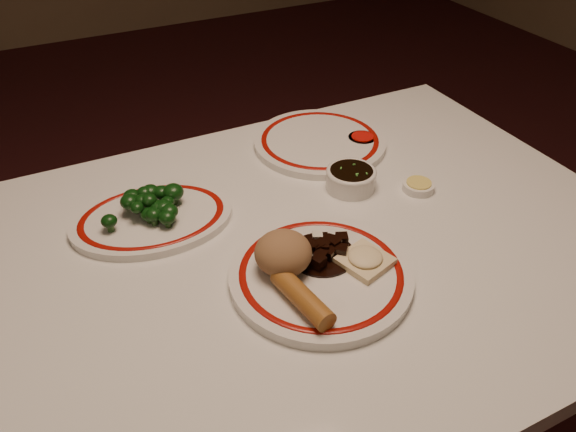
{
  "coord_description": "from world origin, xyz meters",
  "views": [
    {
      "loc": [
        -0.39,
        -0.68,
        1.39
      ],
      "look_at": [
        -0.04,
        0.02,
        0.8
      ],
      "focal_mm": 35.0,
      "sensor_mm": 36.0,
      "label": 1
    }
  ],
  "objects_px": {
    "soy_bowl": "(351,179)",
    "stirfry_heap": "(323,251)",
    "rice_mound": "(283,253)",
    "main_plate": "(321,275)",
    "broccoli_plate": "(152,218)",
    "broccoli_pile": "(154,203)",
    "dining_table": "(311,277)",
    "spring_roll": "(302,298)",
    "fried_wonton": "(365,259)"
  },
  "relations": [
    {
      "from": "broccoli_plate",
      "to": "soy_bowl",
      "type": "distance_m",
      "value": 0.39
    },
    {
      "from": "stirfry_heap",
      "to": "broccoli_plate",
      "type": "bearing_deg",
      "value": 133.02
    },
    {
      "from": "dining_table",
      "to": "main_plate",
      "type": "height_order",
      "value": "main_plate"
    },
    {
      "from": "stirfry_heap",
      "to": "broccoli_pile",
      "type": "distance_m",
      "value": 0.33
    },
    {
      "from": "rice_mound",
      "to": "spring_roll",
      "type": "height_order",
      "value": "rice_mound"
    },
    {
      "from": "spring_roll",
      "to": "fried_wonton",
      "type": "height_order",
      "value": "spring_roll"
    },
    {
      "from": "spring_roll",
      "to": "fried_wonton",
      "type": "distance_m",
      "value": 0.14
    },
    {
      "from": "spring_roll",
      "to": "rice_mound",
      "type": "bearing_deg",
      "value": 74.3
    },
    {
      "from": "dining_table",
      "to": "broccoli_pile",
      "type": "relative_size",
      "value": 7.46
    },
    {
      "from": "main_plate",
      "to": "fried_wonton",
      "type": "xyz_separation_m",
      "value": [
        0.07,
        -0.02,
        0.02
      ]
    },
    {
      "from": "broccoli_pile",
      "to": "soy_bowl",
      "type": "relative_size",
      "value": 1.62
    },
    {
      "from": "rice_mound",
      "to": "dining_table",
      "type": "bearing_deg",
      "value": 35.87
    },
    {
      "from": "fried_wonton",
      "to": "soy_bowl",
      "type": "distance_m",
      "value": 0.25
    },
    {
      "from": "main_plate",
      "to": "broccoli_pile",
      "type": "relative_size",
      "value": 2.41
    },
    {
      "from": "broccoli_pile",
      "to": "rice_mound",
      "type": "bearing_deg",
      "value": -59.28
    },
    {
      "from": "rice_mound",
      "to": "broccoli_plate",
      "type": "relative_size",
      "value": 0.29
    },
    {
      "from": "spring_roll",
      "to": "soy_bowl",
      "type": "xyz_separation_m",
      "value": [
        0.25,
        0.26,
        -0.01
      ]
    },
    {
      "from": "rice_mound",
      "to": "stirfry_heap",
      "type": "bearing_deg",
      "value": -0.87
    },
    {
      "from": "rice_mound",
      "to": "soy_bowl",
      "type": "xyz_separation_m",
      "value": [
        0.24,
        0.17,
        -0.03
      ]
    },
    {
      "from": "fried_wonton",
      "to": "broccoli_plate",
      "type": "bearing_deg",
      "value": 133.72
    },
    {
      "from": "dining_table",
      "to": "soy_bowl",
      "type": "height_order",
      "value": "soy_bowl"
    },
    {
      "from": "broccoli_plate",
      "to": "spring_roll",
      "type": "bearing_deg",
      "value": -66.7
    },
    {
      "from": "main_plate",
      "to": "stirfry_heap",
      "type": "height_order",
      "value": "stirfry_heap"
    },
    {
      "from": "main_plate",
      "to": "broccoli_plate",
      "type": "relative_size",
      "value": 1.19
    },
    {
      "from": "soy_bowl",
      "to": "stirfry_heap",
      "type": "bearing_deg",
      "value": -132.85
    },
    {
      "from": "broccoli_plate",
      "to": "soy_bowl",
      "type": "xyz_separation_m",
      "value": [
        0.39,
        -0.07,
        0.01
      ]
    },
    {
      "from": "broccoli_plate",
      "to": "stirfry_heap",
      "type": "bearing_deg",
      "value": -46.98
    },
    {
      "from": "dining_table",
      "to": "fried_wonton",
      "type": "xyz_separation_m",
      "value": [
        0.04,
        -0.11,
        0.12
      ]
    },
    {
      "from": "dining_table",
      "to": "spring_roll",
      "type": "relative_size",
      "value": 9.7
    },
    {
      "from": "fried_wonton",
      "to": "broccoli_pile",
      "type": "xyz_separation_m",
      "value": [
        -0.27,
        0.29,
        0.01
      ]
    },
    {
      "from": "rice_mound",
      "to": "broccoli_plate",
      "type": "bearing_deg",
      "value": 122.34
    },
    {
      "from": "broccoli_pile",
      "to": "stirfry_heap",
      "type": "bearing_deg",
      "value": -48.32
    },
    {
      "from": "fried_wonton",
      "to": "main_plate",
      "type": "bearing_deg",
      "value": 168.08
    },
    {
      "from": "rice_mound",
      "to": "fried_wonton",
      "type": "height_order",
      "value": "rice_mound"
    },
    {
      "from": "main_plate",
      "to": "soy_bowl",
      "type": "height_order",
      "value": "soy_bowl"
    },
    {
      "from": "dining_table",
      "to": "spring_roll",
      "type": "xyz_separation_m",
      "value": [
        -0.1,
        -0.15,
        0.13
      ]
    },
    {
      "from": "soy_bowl",
      "to": "rice_mound",
      "type": "bearing_deg",
      "value": -143.56
    },
    {
      "from": "broccoli_plate",
      "to": "dining_table",
      "type": "bearing_deg",
      "value": -36.13
    },
    {
      "from": "main_plate",
      "to": "rice_mound",
      "type": "relative_size",
      "value": 4.15
    },
    {
      "from": "main_plate",
      "to": "rice_mound",
      "type": "xyz_separation_m",
      "value": [
        -0.05,
        0.03,
        0.04
      ]
    },
    {
      "from": "fried_wonton",
      "to": "spring_roll",
      "type": "bearing_deg",
      "value": -164.46
    },
    {
      "from": "dining_table",
      "to": "broccoli_pile",
      "type": "bearing_deg",
      "value": 142.51
    },
    {
      "from": "stirfry_heap",
      "to": "soy_bowl",
      "type": "relative_size",
      "value": 1.14
    },
    {
      "from": "spring_roll",
      "to": "broccoli_pile",
      "type": "distance_m",
      "value": 0.36
    },
    {
      "from": "soy_bowl",
      "to": "broccoli_pile",
      "type": "bearing_deg",
      "value": 169.6
    },
    {
      "from": "rice_mound",
      "to": "broccoli_plate",
      "type": "distance_m",
      "value": 0.29
    },
    {
      "from": "rice_mound",
      "to": "spring_roll",
      "type": "xyz_separation_m",
      "value": [
        -0.01,
        -0.09,
        -0.02
      ]
    },
    {
      "from": "broccoli_plate",
      "to": "broccoli_pile",
      "type": "xyz_separation_m",
      "value": [
        0.01,
        0.0,
        0.03
      ]
    },
    {
      "from": "dining_table",
      "to": "rice_mound",
      "type": "xyz_separation_m",
      "value": [
        -0.09,
        -0.06,
        0.14
      ]
    },
    {
      "from": "broccoli_pile",
      "to": "soy_bowl",
      "type": "bearing_deg",
      "value": -10.4
    }
  ]
}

